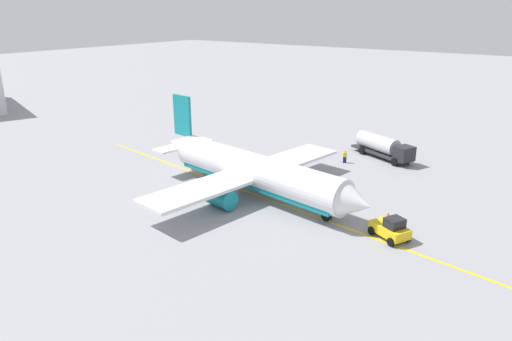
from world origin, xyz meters
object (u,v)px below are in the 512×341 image
(refueling_worker, at_px, (345,157))
(safety_cone_nose, at_px, (388,215))
(airplane, at_px, (253,172))
(pushback_tug, at_px, (391,229))
(fuel_tanker, at_px, (383,146))

(refueling_worker, xyz_separation_m, safety_cone_nose, (11.69, -13.93, -0.55))
(airplane, bearing_deg, pushback_tug, -4.59)
(pushback_tug, bearing_deg, airplane, 175.41)
(pushback_tug, distance_m, refueling_worker, 22.78)
(airplane, distance_m, fuel_tanker, 23.12)
(refueling_worker, bearing_deg, fuel_tanker, 57.09)
(fuel_tanker, relative_size, safety_cone_nose, 18.69)
(pushback_tug, bearing_deg, safety_cone_nose, 113.34)
(pushback_tug, height_order, refueling_worker, pushback_tug)
(airplane, height_order, safety_cone_nose, airplane)
(fuel_tanker, xyz_separation_m, safety_cone_nose, (8.34, -19.11, -1.45))
(airplane, bearing_deg, refueling_worker, 79.09)
(pushback_tug, distance_m, safety_cone_nose, 4.81)
(airplane, distance_m, safety_cone_nose, 15.46)
(safety_cone_nose, bearing_deg, refueling_worker, 130.01)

